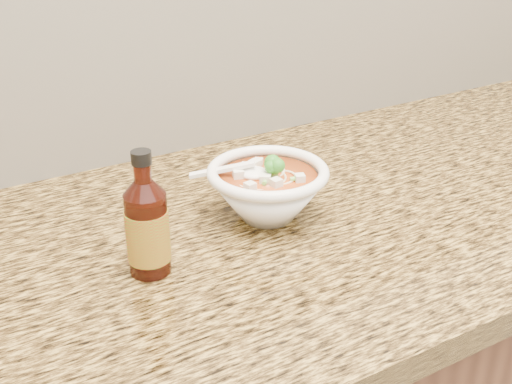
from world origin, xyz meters
TOP-DOWN VIEW (x-y plane):
  - counter_slab at (0.00, 1.68)m, footprint 4.00×0.68m
  - soup_bowl at (-0.03, 1.68)m, footprint 0.19×0.18m
  - hot_sauce_bottle at (-0.23, 1.63)m, footprint 0.07×0.07m

SIDE VIEW (x-z plane):
  - counter_slab at x=0.00m, z-range 0.86..0.90m
  - soup_bowl at x=-0.03m, z-range 0.89..0.99m
  - hot_sauce_bottle at x=-0.23m, z-range 0.88..1.05m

